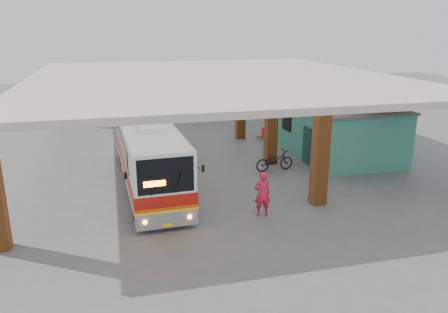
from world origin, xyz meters
TOP-DOWN VIEW (x-y plane):
  - ground at (0.00, 0.00)m, footprint 90.00×90.00m
  - brick_columns at (1.43, 5.00)m, footprint 20.10×21.60m
  - canopy_roof at (0.50, 6.50)m, footprint 21.00×23.00m
  - shop_building at (7.49, 4.00)m, footprint 5.20×8.20m
  - coach_bus at (-3.94, 1.34)m, footprint 2.82×11.38m
  - motorcycle at (2.78, 1.74)m, footprint 2.19×0.93m
  - pedestrian at (0.23, -3.59)m, footprint 0.70×0.47m
  - red_chair at (4.38, 8.24)m, footprint 0.54×0.54m

SIDE VIEW (x-z plane):
  - ground at x=0.00m, z-range 0.00..0.00m
  - red_chair at x=4.38m, z-range -0.03..0.79m
  - motorcycle at x=2.78m, z-range 0.00..1.12m
  - pedestrian at x=0.23m, z-range 0.00..1.87m
  - shop_building at x=7.49m, z-range 0.01..3.12m
  - coach_bus at x=-3.94m, z-range -0.01..3.28m
  - brick_columns at x=1.43m, z-range 0.00..4.35m
  - canopy_roof at x=0.50m, z-range 4.35..4.65m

